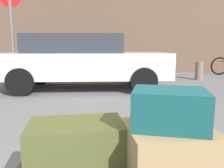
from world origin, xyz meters
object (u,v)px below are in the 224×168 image
at_px(bollard_kerb_near, 164,71).
at_px(bollard_kerb_mid, 199,71).
at_px(duffel_bag_teal_topmost_pile, 169,108).
at_px(parked_car, 83,60).
at_px(suitcase_tan_rear_left, 168,148).
at_px(suitcase_olive_front_left, 77,142).
at_px(no_parking_sign, 11,28).

bearing_deg(bollard_kerb_near, bollard_kerb_mid, 0.00).
distance_m(duffel_bag_teal_topmost_pile, parked_car, 4.82).
distance_m(suitcase_tan_rear_left, suitcase_olive_front_left, 0.59).
bearing_deg(suitcase_tan_rear_left, suitcase_olive_front_left, 160.14).
relative_size(parked_car, no_parking_sign, 1.72).
bearing_deg(suitcase_olive_front_left, bollard_kerb_mid, 53.08).
bearing_deg(parked_car, suitcase_olive_front_left, -86.18).
bearing_deg(suitcase_tan_rear_left, no_parking_sign, 114.70).
xyz_separation_m(suitcase_tan_rear_left, bollard_kerb_near, (1.72, 6.20, -0.17)).
relative_size(bollard_kerb_mid, no_parking_sign, 0.25).
height_order(suitcase_tan_rear_left, suitcase_olive_front_left, suitcase_tan_rear_left).
height_order(bollard_kerb_near, bollard_kerb_mid, same).
height_order(suitcase_tan_rear_left, bollard_kerb_near, bollard_kerb_near).
distance_m(suitcase_olive_front_left, bollard_kerb_near, 6.48).
height_order(bollard_kerb_near, no_parking_sign, no_parking_sign).
distance_m(parked_car, bollard_kerb_near, 3.02).
bearing_deg(suitcase_tan_rear_left, bollard_kerb_near, 68.59).
xyz_separation_m(suitcase_olive_front_left, no_parking_sign, (-1.88, 4.01, 1.07)).
xyz_separation_m(bollard_kerb_near, no_parking_sign, (-4.18, -2.05, 1.23)).
distance_m(suitcase_olive_front_left, no_parking_sign, 4.55).
height_order(suitcase_olive_front_left, duffel_bag_teal_topmost_pile, duffel_bag_teal_topmost_pile).
relative_size(parked_car, bollard_kerb_near, 6.87).
height_order(parked_car, bollard_kerb_near, parked_car).
distance_m(suitcase_tan_rear_left, no_parking_sign, 4.94).
distance_m(parked_car, no_parking_sign, 1.85).
bearing_deg(duffel_bag_teal_topmost_pile, parked_car, 114.82).
height_order(parked_car, no_parking_sign, no_parking_sign).
bearing_deg(bollard_kerb_mid, bollard_kerb_near, 180.00).
xyz_separation_m(duffel_bag_teal_topmost_pile, bollard_kerb_near, (1.72, 6.20, -0.42)).
bearing_deg(bollard_kerb_near, suitcase_tan_rear_left, -105.52).
distance_m(suitcase_olive_front_left, parked_car, 4.62).
xyz_separation_m(suitcase_tan_rear_left, no_parking_sign, (-2.45, 4.15, 1.06)).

